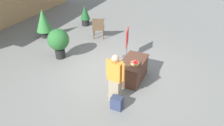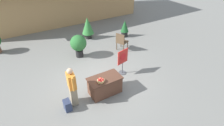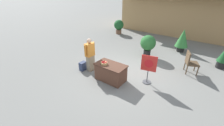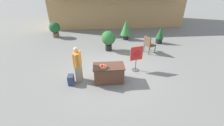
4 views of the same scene
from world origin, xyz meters
name	(u,v)px [view 1 (image 1 of 4)]	position (x,y,z in m)	size (l,w,h in m)	color
ground_plane	(115,72)	(0.00, 0.00, 0.00)	(120.00, 120.00, 0.00)	slate
display_table	(133,70)	(-0.14, -0.77, 0.38)	(1.34, 0.76, 0.76)	brown
apple_basket	(135,63)	(-0.38, -0.91, 0.83)	(0.28, 0.28, 0.16)	tan
person_visitor	(115,78)	(-1.44, -0.66, 0.83)	(0.29, 0.61, 1.62)	gray
backpack	(117,103)	(-1.78, -0.86, 0.21)	(0.24, 0.34, 0.42)	#2D3856
poster_board	(127,42)	(1.24, 0.00, 0.71)	(0.62, 0.36, 1.27)	#4C4C51
patio_chair	(98,27)	(2.46, 1.97, 0.59)	(0.72, 0.72, 1.05)	brown
potted_plant_far_left	(58,41)	(0.07, 2.52, 0.77)	(0.88, 0.88, 1.27)	black
potted_plant_near_right	(43,21)	(1.47, 4.45, 0.82)	(0.77, 0.77, 1.43)	black
potted_plant_far_right	(85,15)	(3.70, 3.44, 0.61)	(0.54, 0.54, 1.13)	black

